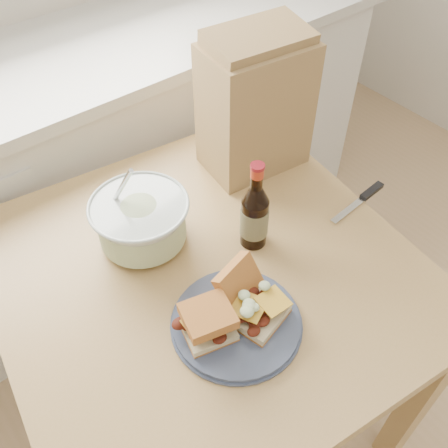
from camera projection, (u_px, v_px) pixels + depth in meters
cabinet_run at (80, 175)px, 1.87m from camera, size 2.50×0.64×0.94m
dining_table at (207, 296)px, 1.26m from camera, size 1.06×1.06×0.79m
plate at (236, 322)px, 1.06m from camera, size 0.27×0.27×0.02m
sandwich_left at (208, 322)px, 1.01m from camera, size 0.12×0.11×0.07m
sandwich_right at (252, 300)px, 1.05m from camera, size 0.13×0.18×0.10m
coleslaw_bowl at (141, 223)px, 1.19m from camera, size 0.24×0.24×0.24m
beer_bottle at (255, 215)px, 1.16m from camera, size 0.07×0.07×0.24m
knife at (366, 196)px, 1.33m from camera, size 0.21×0.03×0.01m
paper_bag at (255, 108)px, 1.31m from camera, size 0.29×0.21×0.36m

